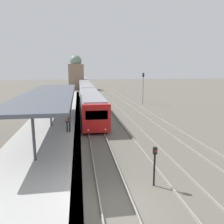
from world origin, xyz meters
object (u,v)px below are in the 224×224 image
at_px(person_on_platform, 68,120).
at_px(signal_mast_far, 143,85).
at_px(signal_post_near, 155,162).
at_px(train_near, 85,88).

distance_m(person_on_platform, signal_mast_far, 22.55).
height_order(person_on_platform, signal_post_near, person_on_platform).
distance_m(train_near, signal_post_near, 41.64).
height_order(train_near, signal_post_near, train_near).
bearing_deg(signal_mast_far, signal_post_near, -105.33).
xyz_separation_m(person_on_platform, signal_post_near, (4.60, -7.13, -0.72)).
relative_size(train_near, signal_post_near, 30.99).
distance_m(train_near, signal_mast_far, 18.02).
distance_m(person_on_platform, signal_post_near, 8.52).
xyz_separation_m(person_on_platform, train_near, (2.40, 34.44, -0.36)).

